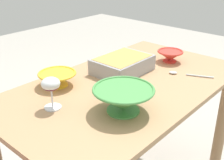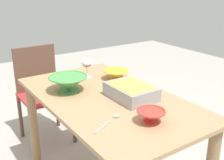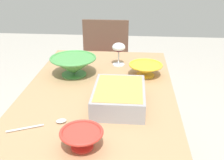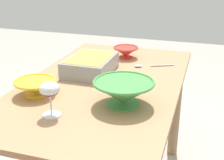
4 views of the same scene
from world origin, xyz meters
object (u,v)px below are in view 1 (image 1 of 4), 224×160
object	(u,v)px
dining_table	(126,109)
wine_glass	(51,86)
serving_bowl	(57,78)
serving_spoon	(182,74)
mixing_bowl	(169,55)
small_bowl	(123,99)
casserole_dish	(122,64)

from	to	relation	value
dining_table	wine_glass	size ratio (longest dim) A/B	9.36
serving_bowl	wine_glass	bearing A→B (deg)	-134.05
wine_glass	serving_spoon	xyz separation A→B (m)	(0.70, -0.24, -0.10)
dining_table	mixing_bowl	world-z (taller)	mixing_bowl
serving_bowl	serving_spoon	xyz separation A→B (m)	(0.54, -0.40, -0.03)
dining_table	small_bowl	world-z (taller)	small_bowl
mixing_bowl	small_bowl	distance (m)	0.68
dining_table	serving_spoon	world-z (taller)	serving_spoon
wine_glass	casserole_dish	world-z (taller)	wine_glass
wine_glass	mixing_bowl	bearing A→B (deg)	-5.16
dining_table	mixing_bowl	xyz separation A→B (m)	(0.42, 0.00, 0.20)
small_bowl	serving_spoon	xyz separation A→B (m)	(0.52, 0.01, -0.05)
serving_spoon	mixing_bowl	bearing A→B (deg)	50.61
serving_bowl	serving_spoon	size ratio (longest dim) A/B	0.86
wine_glass	serving_bowl	distance (m)	0.24
serving_bowl	dining_table	bearing A→B (deg)	-43.73
small_bowl	serving_spoon	world-z (taller)	small_bowl
casserole_dish	serving_bowl	size ratio (longest dim) A/B	1.64
wine_glass	serving_bowl	xyz separation A→B (m)	(0.16, 0.16, -0.06)
wine_glass	small_bowl	distance (m)	0.31
casserole_dish	serving_spoon	distance (m)	0.33
dining_table	small_bowl	bearing A→B (deg)	-144.01
dining_table	mixing_bowl	distance (m)	0.47
mixing_bowl	small_bowl	xyz separation A→B (m)	(-0.65, -0.17, 0.02)
casserole_dish	small_bowl	size ratio (longest dim) A/B	1.20
casserole_dish	small_bowl	bearing A→B (deg)	-139.79
serving_spoon	casserole_dish	bearing A→B (deg)	124.33
mixing_bowl	small_bowl	bearing A→B (deg)	-165.28
dining_table	mixing_bowl	bearing A→B (deg)	0.53
mixing_bowl	serving_spoon	world-z (taller)	mixing_bowl
wine_glass	mixing_bowl	xyz separation A→B (m)	(0.84, -0.08, -0.07)
wine_glass	mixing_bowl	world-z (taller)	wine_glass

